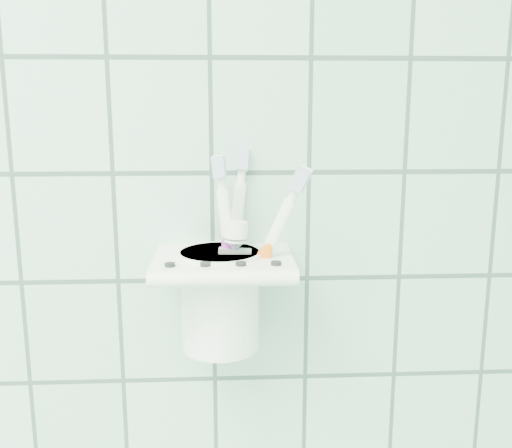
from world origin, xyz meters
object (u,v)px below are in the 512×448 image
holder_bracket (223,264)px  cup (220,296)px  toothpaste_tube (230,274)px  toothbrush_blue (224,244)px  toothbrush_pink (239,250)px  toothbrush_orange (227,243)px

holder_bracket → cup: (-0.00, 0.00, -0.03)m
holder_bracket → toothpaste_tube: size_ratio=1.09×
cup → toothpaste_tube: bearing=-36.5°
holder_bracket → cup: bearing=129.5°
holder_bracket → toothbrush_blue: bearing=85.5°
holder_bracket → toothbrush_pink: bearing=3.7°
cup → toothbrush_pink: toothbrush_pink is taller
toothbrush_orange → toothpaste_tube: toothbrush_orange is taller
holder_bracket → cup: size_ratio=1.35×
holder_bracket → toothbrush_orange: toothbrush_orange is taller
holder_bracket → toothbrush_orange: bearing=73.0°
holder_bracket → toothbrush_pink: size_ratio=0.72×
toothpaste_tube → holder_bracket: bearing=157.1°
cup → toothbrush_blue: bearing=59.1°
toothbrush_pink → toothbrush_blue: bearing=149.5°
toothbrush_blue → toothpaste_tube: 0.03m
holder_bracket → toothbrush_pink: toothbrush_pink is taller
toothbrush_blue → cup: bearing=-114.5°
toothbrush_blue → toothbrush_orange: (0.00, 0.00, 0.00)m
toothbrush_blue → toothbrush_pink: bearing=-31.2°
cup → toothbrush_orange: size_ratio=0.52×
toothbrush_pink → cup: bearing=176.9°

